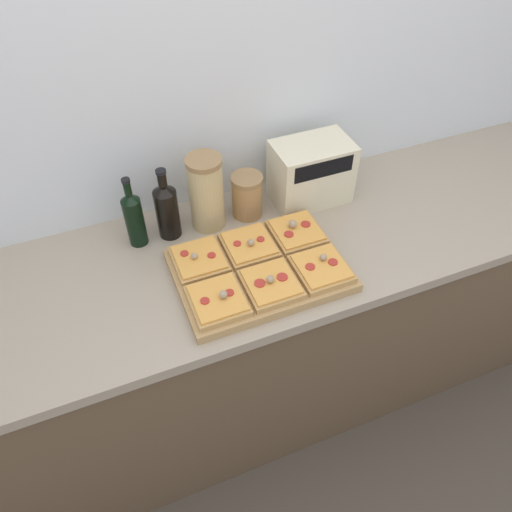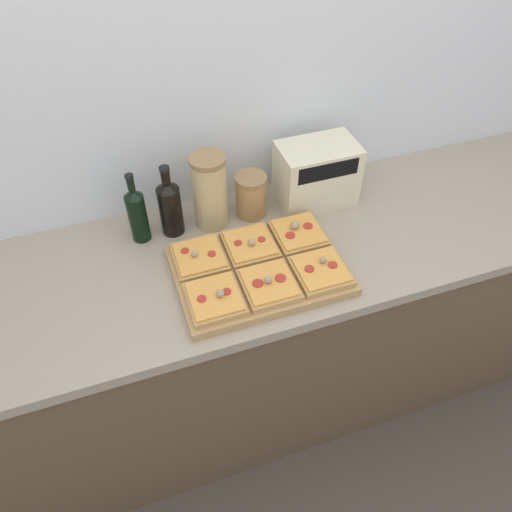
% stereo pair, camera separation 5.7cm
% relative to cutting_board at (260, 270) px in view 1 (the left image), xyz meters
% --- Properties ---
extents(ground_plane, '(12.00, 12.00, 0.00)m').
position_rel_cutting_board_xyz_m(ground_plane, '(0.06, -0.22, -0.95)').
color(ground_plane, '#4C4238').
extents(wall_back, '(6.00, 0.06, 2.50)m').
position_rel_cutting_board_xyz_m(wall_back, '(0.06, 0.46, 0.30)').
color(wall_back, silver).
rests_on(wall_back, ground_plane).
extents(kitchen_counter, '(2.63, 0.67, 0.94)m').
position_rel_cutting_board_xyz_m(kitchen_counter, '(0.06, 0.10, -0.48)').
color(kitchen_counter, brown).
rests_on(kitchen_counter, ground_plane).
extents(cutting_board, '(0.52, 0.37, 0.03)m').
position_rel_cutting_board_xyz_m(cutting_board, '(0.00, 0.00, 0.00)').
color(cutting_board, tan).
rests_on(cutting_board, kitchen_counter).
extents(pizza_slice_back_left, '(0.16, 0.17, 0.05)m').
position_rel_cutting_board_xyz_m(pizza_slice_back_left, '(-0.17, 0.09, 0.03)').
color(pizza_slice_back_left, tan).
rests_on(pizza_slice_back_left, cutting_board).
extents(pizza_slice_back_center, '(0.16, 0.17, 0.05)m').
position_rel_cutting_board_xyz_m(pizza_slice_back_center, '(0.00, 0.09, 0.03)').
color(pizza_slice_back_center, tan).
rests_on(pizza_slice_back_center, cutting_board).
extents(pizza_slice_back_right, '(0.16, 0.17, 0.06)m').
position_rel_cutting_board_xyz_m(pizza_slice_back_right, '(0.17, 0.09, 0.03)').
color(pizza_slice_back_right, tan).
rests_on(pizza_slice_back_right, cutting_board).
extents(pizza_slice_front_left, '(0.16, 0.17, 0.05)m').
position_rel_cutting_board_xyz_m(pizza_slice_front_left, '(-0.17, -0.09, 0.03)').
color(pizza_slice_front_left, tan).
rests_on(pizza_slice_front_left, cutting_board).
extents(pizza_slice_front_center, '(0.16, 0.17, 0.05)m').
position_rel_cutting_board_xyz_m(pizza_slice_front_center, '(-0.00, -0.09, 0.03)').
color(pizza_slice_front_center, tan).
rests_on(pizza_slice_front_center, cutting_board).
extents(pizza_slice_front_right, '(0.16, 0.17, 0.05)m').
position_rel_cutting_board_xyz_m(pizza_slice_front_right, '(0.17, -0.09, 0.03)').
color(pizza_slice_front_right, tan).
rests_on(pizza_slice_front_right, cutting_board).
extents(olive_oil_bottle, '(0.06, 0.06, 0.26)m').
position_rel_cutting_board_xyz_m(olive_oil_bottle, '(-0.32, 0.29, 0.09)').
color(olive_oil_bottle, black).
rests_on(olive_oil_bottle, kitchen_counter).
extents(wine_bottle, '(0.08, 0.08, 0.26)m').
position_rel_cutting_board_xyz_m(wine_bottle, '(-0.21, 0.29, 0.09)').
color(wine_bottle, black).
rests_on(wine_bottle, kitchen_counter).
extents(grain_jar_tall, '(0.12, 0.12, 0.27)m').
position_rel_cutting_board_xyz_m(grain_jar_tall, '(-0.07, 0.29, 0.12)').
color(grain_jar_tall, tan).
rests_on(grain_jar_tall, kitchen_counter).
extents(grain_jar_short, '(0.11, 0.11, 0.16)m').
position_rel_cutting_board_xyz_m(grain_jar_short, '(0.07, 0.29, 0.06)').
color(grain_jar_short, '#AD7F4C').
rests_on(grain_jar_short, kitchen_counter).
extents(toaster_oven, '(0.29, 0.17, 0.23)m').
position_rel_cutting_board_xyz_m(toaster_oven, '(0.31, 0.28, 0.10)').
color(toaster_oven, beige).
rests_on(toaster_oven, kitchen_counter).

